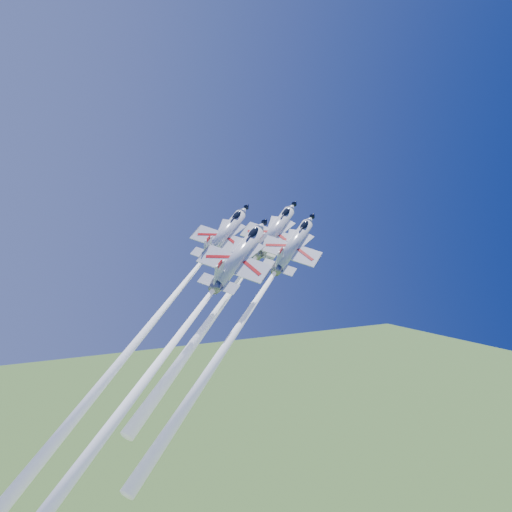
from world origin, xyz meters
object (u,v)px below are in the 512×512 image
jet_lead (233,289)px  jet_right (246,316)px  jet_left (155,319)px  jet_slot (159,361)px

jet_lead → jet_right: bearing=-49.7°
jet_right → jet_left: bearing=-152.3°
jet_lead → jet_slot: 20.50m
jet_slot → jet_right: bearing=63.6°
jet_left → jet_lead: bearing=57.0°
jet_lead → jet_slot: size_ratio=0.78×
jet_lead → jet_slot: bearing=-97.2°
jet_left → jet_slot: size_ratio=0.92×
jet_lead → jet_left: bearing=-123.0°
jet_lead → jet_right: 7.54m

